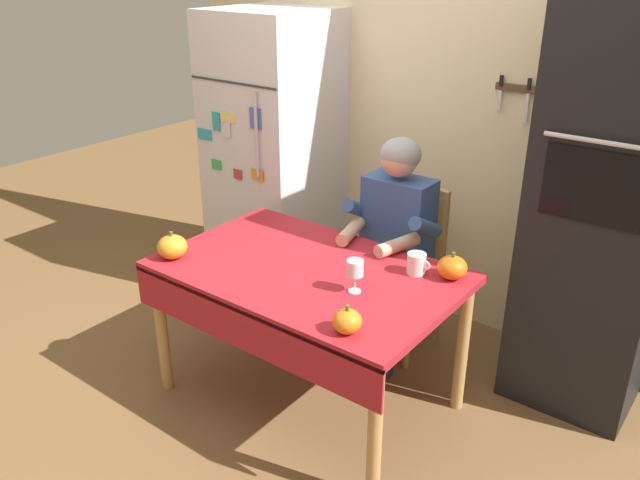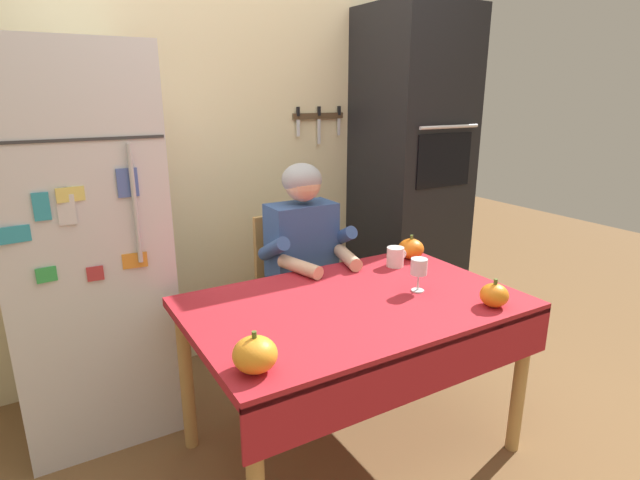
# 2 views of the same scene
# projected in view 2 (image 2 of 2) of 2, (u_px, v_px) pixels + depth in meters

# --- Properties ---
(ground_plane) EXTENTS (10.00, 10.00, 0.00)m
(ground_plane) POSITION_uv_depth(u_px,v_px,m) (363.00, 459.00, 2.28)
(ground_plane) COLOR brown
(ground_plane) RESTS_ON ground
(back_wall_assembly) EXTENTS (3.70, 0.13, 2.60)m
(back_wall_assembly) POSITION_uv_depth(u_px,v_px,m) (246.00, 143.00, 3.05)
(back_wall_assembly) COLOR beige
(back_wall_assembly) RESTS_ON ground
(refrigerator) EXTENTS (0.68, 0.71, 1.80)m
(refrigerator) POSITION_uv_depth(u_px,v_px,m) (83.00, 247.00, 2.35)
(refrigerator) COLOR silver
(refrigerator) RESTS_ON ground
(wall_oven) EXTENTS (0.60, 0.64, 2.10)m
(wall_oven) POSITION_uv_depth(u_px,v_px,m) (410.00, 178.00, 3.32)
(wall_oven) COLOR black
(wall_oven) RESTS_ON ground
(dining_table) EXTENTS (1.40, 0.90, 0.74)m
(dining_table) POSITION_uv_depth(u_px,v_px,m) (357.00, 320.00, 2.15)
(dining_table) COLOR tan
(dining_table) RESTS_ON ground
(chair_behind_person) EXTENTS (0.40, 0.40, 0.93)m
(chair_behind_person) POSITION_uv_depth(u_px,v_px,m) (292.00, 288.00, 2.90)
(chair_behind_person) COLOR tan
(chair_behind_person) RESTS_ON ground
(seated_person) EXTENTS (0.47, 0.55, 1.25)m
(seated_person) POSITION_uv_depth(u_px,v_px,m) (308.00, 260.00, 2.68)
(seated_person) COLOR #38384C
(seated_person) RESTS_ON ground
(coffee_mug) EXTENTS (0.11, 0.09, 0.10)m
(coffee_mug) POSITION_uv_depth(u_px,v_px,m) (395.00, 257.00, 2.56)
(coffee_mug) COLOR white
(coffee_mug) RESTS_ON dining_table
(wine_glass) EXTENTS (0.07, 0.07, 0.15)m
(wine_glass) POSITION_uv_depth(u_px,v_px,m) (419.00, 268.00, 2.22)
(wine_glass) COLOR white
(wine_glass) RESTS_ON dining_table
(pumpkin_large) EXTENTS (0.14, 0.14, 0.13)m
(pumpkin_large) POSITION_uv_depth(u_px,v_px,m) (411.00, 249.00, 2.68)
(pumpkin_large) COLOR orange
(pumpkin_large) RESTS_ON dining_table
(pumpkin_medium) EXTENTS (0.12, 0.12, 0.12)m
(pumpkin_medium) POSITION_uv_depth(u_px,v_px,m) (494.00, 295.00, 2.08)
(pumpkin_medium) COLOR orange
(pumpkin_medium) RESTS_ON dining_table
(pumpkin_small) EXTENTS (0.14, 0.14, 0.14)m
(pumpkin_small) POSITION_uv_depth(u_px,v_px,m) (255.00, 354.00, 1.59)
(pumpkin_small) COLOR orange
(pumpkin_small) RESTS_ON dining_table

